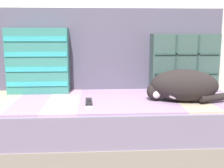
{
  "coord_description": "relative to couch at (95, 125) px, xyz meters",
  "views": [
    {
      "loc": [
        0.0,
        -1.56,
        0.77
      ],
      "look_at": [
        0.1,
        0.08,
        0.46
      ],
      "focal_mm": 45.0,
      "sensor_mm": 36.0,
      "label": 1
    }
  ],
  "objects": [
    {
      "name": "couch",
      "position": [
        0.0,
        0.0,
        0.0
      ],
      "size": [
        1.84,
        0.78,
        0.36
      ],
      "color": "gray",
      "rests_on": "ground_plane"
    },
    {
      "name": "ground_plane",
      "position": [
        0.0,
        -0.16,
        -0.18
      ],
      "size": [
        14.0,
        14.0,
        0.0
      ],
      "primitive_type": "plane",
      "color": "#564C47"
    },
    {
      "name": "game_remote_near",
      "position": [
        -0.04,
        -0.15,
        0.19
      ],
      "size": [
        0.05,
        0.19,
        0.02
      ],
      "color": "black",
      "rests_on": "couch"
    },
    {
      "name": "sofa_backrest",
      "position": [
        0.0,
        0.32,
        0.47
      ],
      "size": [
        1.8,
        0.14,
        0.57
      ],
      "color": "#514C60",
      "rests_on": "couch"
    },
    {
      "name": "throw_pillow_striped",
      "position": [
        -0.38,
        0.18,
        0.4
      ],
      "size": [
        0.4,
        0.14,
        0.43
      ],
      "color": "#337A70",
      "rests_on": "couch"
    },
    {
      "name": "throw_pillow_quilted",
      "position": [
        0.61,
        0.18,
        0.38
      ],
      "size": [
        0.45,
        0.14,
        0.39
      ],
      "color": "#38514C",
      "rests_on": "couch"
    },
    {
      "name": "sleeping_cat",
      "position": [
        0.51,
        -0.12,
        0.27
      ],
      "size": [
        0.46,
        0.29,
        0.19
      ],
      "color": "black",
      "rests_on": "couch"
    }
  ]
}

